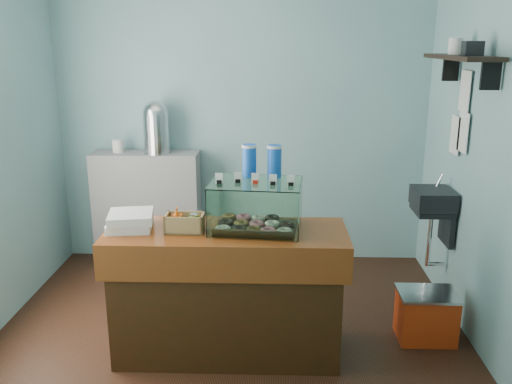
{
  "coord_description": "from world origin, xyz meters",
  "views": [
    {
      "loc": [
        0.31,
        -3.62,
        2.11
      ],
      "look_at": [
        0.19,
        -0.15,
        1.14
      ],
      "focal_mm": 38.0,
      "sensor_mm": 36.0,
      "label": 1
    }
  ],
  "objects_px": {
    "counter": "(227,292)",
    "display_case": "(257,203)",
    "red_cooler": "(426,315)",
    "coffee_urn": "(156,126)"
  },
  "relations": [
    {
      "from": "red_cooler",
      "to": "display_case",
      "type": "bearing_deg",
      "value": -173.25
    },
    {
      "from": "counter",
      "to": "display_case",
      "type": "height_order",
      "value": "display_case"
    },
    {
      "from": "display_case",
      "to": "red_cooler",
      "type": "bearing_deg",
      "value": 12.02
    },
    {
      "from": "counter",
      "to": "red_cooler",
      "type": "relative_size",
      "value": 3.83
    },
    {
      "from": "coffee_urn",
      "to": "red_cooler",
      "type": "relative_size",
      "value": 1.16
    },
    {
      "from": "counter",
      "to": "display_case",
      "type": "xyz_separation_m",
      "value": [
        0.2,
        0.07,
        0.62
      ]
    },
    {
      "from": "counter",
      "to": "coffee_urn",
      "type": "xyz_separation_m",
      "value": [
        -0.77,
        1.55,
        0.9
      ]
    },
    {
      "from": "counter",
      "to": "coffee_urn",
      "type": "height_order",
      "value": "coffee_urn"
    },
    {
      "from": "counter",
      "to": "red_cooler",
      "type": "bearing_deg",
      "value": 8.6
    },
    {
      "from": "counter",
      "to": "display_case",
      "type": "relative_size",
      "value": 2.53
    }
  ]
}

